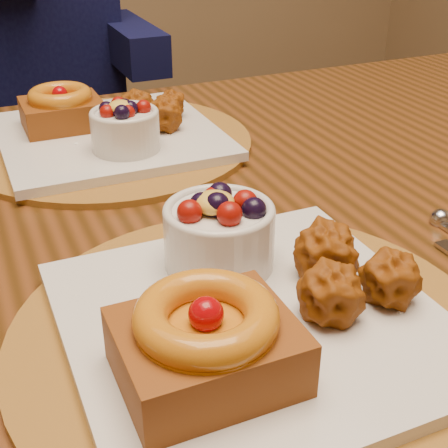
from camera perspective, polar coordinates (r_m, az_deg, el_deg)
The scene contains 4 objects.
dining_table at distance 0.71m, azimuth -5.34°, elevation -4.76°, with size 1.60×0.90×0.76m.
place_setting_near at distance 0.48m, azimuth 2.09°, elevation -7.41°, with size 0.38×0.38×0.09m.
place_setting_far at distance 0.85m, azimuth -10.57°, elevation 8.38°, with size 0.38×0.38×0.08m.
chair_far at distance 1.60m, azimuth -18.39°, elevation 5.28°, with size 0.42×0.42×0.85m.
Camera 1 is at (-0.23, -0.61, 1.07)m, focal length 50.00 mm.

